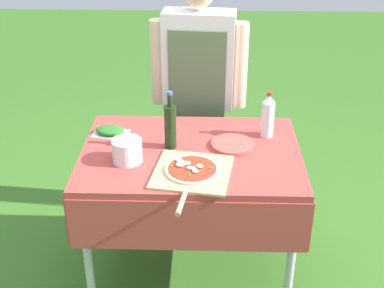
# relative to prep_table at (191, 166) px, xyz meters

# --- Properties ---
(ground_plane) EXTENTS (12.00, 12.00, 0.00)m
(ground_plane) POSITION_rel_prep_table_xyz_m (0.00, 0.00, -0.72)
(ground_plane) COLOR #386B23
(prep_table) EXTENTS (1.16, 0.84, 0.82)m
(prep_table) POSITION_rel_prep_table_xyz_m (0.00, 0.00, 0.00)
(prep_table) COLOR #A83D38
(prep_table) RESTS_ON ground
(person_cook) EXTENTS (0.59, 0.23, 1.58)m
(person_cook) POSITION_rel_prep_table_xyz_m (0.03, 0.65, 0.21)
(person_cook) COLOR #4C4C51
(person_cook) RESTS_ON ground
(pizza_on_peel) EXTENTS (0.42, 0.56, 0.05)m
(pizza_on_peel) POSITION_rel_prep_table_xyz_m (0.01, -0.23, 0.11)
(pizza_on_peel) COLOR tan
(pizza_on_peel) RESTS_ON prep_table
(oil_bottle) EXTENTS (0.06, 0.06, 0.32)m
(oil_bottle) POSITION_rel_prep_table_xyz_m (-0.11, 0.04, 0.22)
(oil_bottle) COLOR black
(oil_bottle) RESTS_ON prep_table
(water_bottle) EXTENTS (0.07, 0.07, 0.26)m
(water_bottle) POSITION_rel_prep_table_xyz_m (0.41, 0.18, 0.22)
(water_bottle) COLOR silver
(water_bottle) RESTS_ON prep_table
(herb_container) EXTENTS (0.21, 0.17, 0.04)m
(herb_container) POSITION_rel_prep_table_xyz_m (-0.45, 0.17, 0.12)
(herb_container) COLOR silver
(herb_container) RESTS_ON prep_table
(mixing_tub) EXTENTS (0.15, 0.15, 0.12)m
(mixing_tub) POSITION_rel_prep_table_xyz_m (-0.32, -0.11, 0.15)
(mixing_tub) COLOR silver
(mixing_tub) RESTS_ON prep_table
(plate_stack) EXTENTS (0.23, 0.23, 0.02)m
(plate_stack) POSITION_rel_prep_table_xyz_m (0.22, 0.05, 0.11)
(plate_stack) COLOR #DB4C42
(plate_stack) RESTS_ON prep_table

